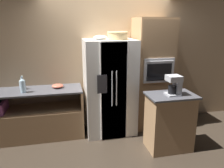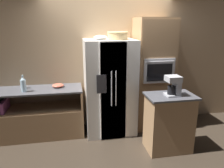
{
  "view_description": "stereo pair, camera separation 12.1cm",
  "coord_description": "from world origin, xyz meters",
  "px_view_note": "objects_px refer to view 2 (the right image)",
  "views": [
    {
      "loc": [
        -0.86,
        -3.83,
        2.07
      ],
      "look_at": [
        -0.02,
        -0.06,
        0.98
      ],
      "focal_mm": 35.0,
      "sensor_mm": 36.0,
      "label": 1
    },
    {
      "loc": [
        -0.74,
        -3.86,
        2.07
      ],
      "look_at": [
        -0.02,
        -0.06,
        0.98
      ],
      "focal_mm": 35.0,
      "sensor_mm": 36.0,
      "label": 2
    }
  ],
  "objects_px": {
    "fruit_bowl": "(101,37)",
    "mixing_bowl": "(58,85)",
    "wall_oven": "(153,74)",
    "bottle_short": "(23,84)",
    "bottle_tall": "(23,83)",
    "coffee_maker": "(174,85)",
    "refrigerator": "(110,87)",
    "wicker_basket": "(118,35)"
  },
  "relations": [
    {
      "from": "coffee_maker",
      "to": "mixing_bowl",
      "type": "bearing_deg",
      "value": 151.68
    },
    {
      "from": "refrigerator",
      "to": "fruit_bowl",
      "type": "distance_m",
      "value": 0.94
    },
    {
      "from": "wall_oven",
      "to": "mixing_bowl",
      "type": "relative_size",
      "value": 10.19
    },
    {
      "from": "wall_oven",
      "to": "bottle_short",
      "type": "distance_m",
      "value": 2.4
    },
    {
      "from": "wall_oven",
      "to": "refrigerator",
      "type": "bearing_deg",
      "value": -175.11
    },
    {
      "from": "fruit_bowl",
      "to": "mixing_bowl",
      "type": "xyz_separation_m",
      "value": [
        -0.8,
        0.05,
        -0.87
      ]
    },
    {
      "from": "wall_oven",
      "to": "wicker_basket",
      "type": "height_order",
      "value": "wall_oven"
    },
    {
      "from": "wall_oven",
      "to": "bottle_tall",
      "type": "xyz_separation_m",
      "value": [
        -2.46,
        0.09,
        -0.08
      ]
    },
    {
      "from": "wicker_basket",
      "to": "bottle_tall",
      "type": "bearing_deg",
      "value": 172.06
    },
    {
      "from": "bottle_tall",
      "to": "mixing_bowl",
      "type": "xyz_separation_m",
      "value": [
        0.63,
        -0.04,
        -0.07
      ]
    },
    {
      "from": "wicker_basket",
      "to": "coffee_maker",
      "type": "distance_m",
      "value": 1.3
    },
    {
      "from": "bottle_tall",
      "to": "wall_oven",
      "type": "bearing_deg",
      "value": -2.17
    },
    {
      "from": "wicker_basket",
      "to": "bottle_short",
      "type": "distance_m",
      "value": 1.85
    },
    {
      "from": "fruit_bowl",
      "to": "bottle_short",
      "type": "relative_size",
      "value": 0.87
    },
    {
      "from": "coffee_maker",
      "to": "bottle_short",
      "type": "bearing_deg",
      "value": 161.23
    },
    {
      "from": "coffee_maker",
      "to": "refrigerator",
      "type": "bearing_deg",
      "value": 135.38
    },
    {
      "from": "bottle_tall",
      "to": "mixing_bowl",
      "type": "bearing_deg",
      "value": -3.67
    },
    {
      "from": "refrigerator",
      "to": "fruit_bowl",
      "type": "bearing_deg",
      "value": 154.24
    },
    {
      "from": "bottle_tall",
      "to": "coffee_maker",
      "type": "relative_size",
      "value": 0.67
    },
    {
      "from": "refrigerator",
      "to": "fruit_bowl",
      "type": "height_order",
      "value": "fruit_bowl"
    },
    {
      "from": "bottle_short",
      "to": "bottle_tall",
      "type": "bearing_deg",
      "value": 105.17
    },
    {
      "from": "wall_oven",
      "to": "coffee_maker",
      "type": "distance_m",
      "value": 0.93
    },
    {
      "from": "refrigerator",
      "to": "wall_oven",
      "type": "distance_m",
      "value": 0.9
    },
    {
      "from": "refrigerator",
      "to": "bottle_tall",
      "type": "distance_m",
      "value": 1.6
    },
    {
      "from": "wicker_basket",
      "to": "coffee_maker",
      "type": "height_order",
      "value": "wicker_basket"
    },
    {
      "from": "fruit_bowl",
      "to": "mixing_bowl",
      "type": "height_order",
      "value": "fruit_bowl"
    },
    {
      "from": "fruit_bowl",
      "to": "bottle_tall",
      "type": "bearing_deg",
      "value": 176.25
    },
    {
      "from": "wall_oven",
      "to": "fruit_bowl",
      "type": "bearing_deg",
      "value": -179.95
    },
    {
      "from": "refrigerator",
      "to": "wall_oven",
      "type": "xyz_separation_m",
      "value": [
        0.87,
        0.07,
        0.2
      ]
    },
    {
      "from": "coffee_maker",
      "to": "wall_oven",
      "type": "bearing_deg",
      "value": 89.68
    },
    {
      "from": "bottle_short",
      "to": "mixing_bowl",
      "type": "height_order",
      "value": "bottle_short"
    },
    {
      "from": "wicker_basket",
      "to": "bottle_tall",
      "type": "xyz_separation_m",
      "value": [
        -1.72,
        0.24,
        -0.85
      ]
    },
    {
      "from": "refrigerator",
      "to": "bottle_short",
      "type": "distance_m",
      "value": 1.53
    },
    {
      "from": "fruit_bowl",
      "to": "bottle_short",
      "type": "distance_m",
      "value": 1.58
    },
    {
      "from": "refrigerator",
      "to": "wicker_basket",
      "type": "distance_m",
      "value": 0.98
    },
    {
      "from": "wall_oven",
      "to": "fruit_bowl",
      "type": "distance_m",
      "value": 1.26
    },
    {
      "from": "bottle_tall",
      "to": "mixing_bowl",
      "type": "distance_m",
      "value": 0.63
    },
    {
      "from": "bottle_tall",
      "to": "coffee_maker",
      "type": "bearing_deg",
      "value": -22.67
    },
    {
      "from": "wicker_basket",
      "to": "coffee_maker",
      "type": "bearing_deg",
      "value": -46.85
    },
    {
      "from": "fruit_bowl",
      "to": "mixing_bowl",
      "type": "bearing_deg",
      "value": 176.18
    },
    {
      "from": "wicker_basket",
      "to": "fruit_bowl",
      "type": "height_order",
      "value": "wicker_basket"
    },
    {
      "from": "wicker_basket",
      "to": "fruit_bowl",
      "type": "xyz_separation_m",
      "value": [
        -0.29,
        0.15,
        -0.04
      ]
    }
  ]
}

